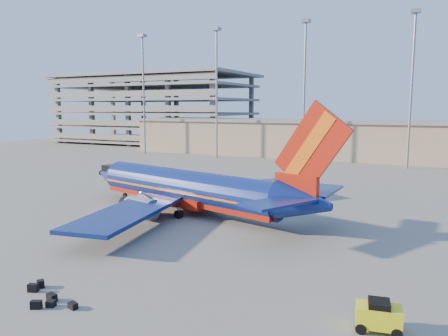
{
  "coord_description": "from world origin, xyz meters",
  "views": [
    {
      "loc": [
        20.49,
        -41.32,
        11.29
      ],
      "look_at": [
        -2.99,
        5.65,
        4.0
      ],
      "focal_mm": 35.0,
      "sensor_mm": 36.0,
      "label": 1
    }
  ],
  "objects": [
    {
      "name": "aircraft_main",
      "position": [
        -3.29,
        -1.54,
        2.55
      ],
      "size": [
        34.59,
        32.86,
        11.92
      ],
      "rotation": [
        0.0,
        0.0,
        -0.25
      ],
      "color": "navy",
      "rests_on": "ground"
    },
    {
      "name": "luggage_pile",
      "position": [
        0.04,
        -24.08,
        0.22
      ],
      "size": [
        4.64,
        2.76,
        0.5
      ],
      "color": "black",
      "rests_on": "ground"
    },
    {
      "name": "baggage_tug",
      "position": [
        18.17,
        -19.14,
        0.84
      ],
      "size": [
        2.44,
        1.72,
        1.61
      ],
      "rotation": [
        0.0,
        0.0,
        0.17
      ],
      "color": "yellow",
      "rests_on": "ground"
    },
    {
      "name": "ground",
      "position": [
        0.0,
        0.0,
        0.0
      ],
      "size": [
        220.0,
        220.0,
        0.0
      ],
      "primitive_type": "plane",
      "color": "slate",
      "rests_on": "ground"
    },
    {
      "name": "terminal_building",
      "position": [
        10.0,
        58.0,
        4.32
      ],
      "size": [
        122.0,
        16.0,
        8.5
      ],
      "color": "gray",
      "rests_on": "ground"
    },
    {
      "name": "parking_garage",
      "position": [
        -62.0,
        74.05,
        11.73
      ],
      "size": [
        62.0,
        32.0,
        21.4
      ],
      "color": "slate",
      "rests_on": "ground"
    },
    {
      "name": "light_mast_row",
      "position": [
        5.0,
        46.0,
        17.55
      ],
      "size": [
        101.6,
        1.6,
        28.65
      ],
      "color": "gray",
      "rests_on": "ground"
    }
  ]
}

